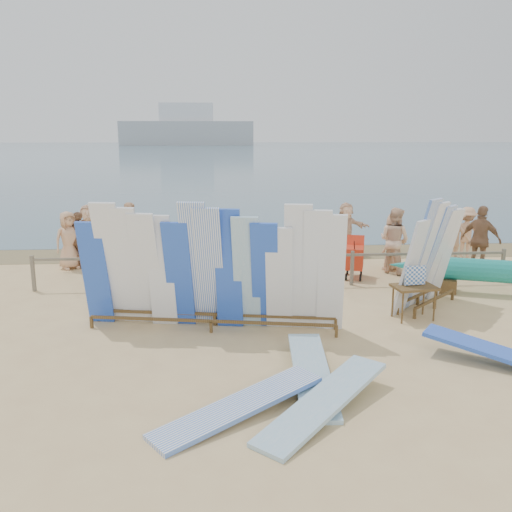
{
  "coord_description": "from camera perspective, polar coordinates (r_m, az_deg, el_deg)",
  "views": [
    {
      "loc": [
        -1.38,
        -10.29,
        3.82
      ],
      "look_at": [
        -0.54,
        2.01,
        1.03
      ],
      "focal_mm": 38.0,
      "sensor_mm": 36.0,
      "label": 1
    }
  ],
  "objects": [
    {
      "name": "wet_sand_strip",
      "position": [
        17.95,
        0.6,
        0.45
      ],
      "size": [
        40.0,
        2.6,
        0.01
      ],
      "primitive_type": "cube",
      "color": "olive",
      "rests_on": "ground"
    },
    {
      "name": "beach_chair_left",
      "position": [
        14.92,
        2.93,
        -1.14
      ],
      "size": [
        0.74,
        0.75,
        0.85
      ],
      "rotation": [
        0.0,
        0.0,
        -0.53
      ],
      "color": "red",
      "rests_on": "ground"
    },
    {
      "name": "ground",
      "position": [
        11.06,
        3.55,
        -7.48
      ],
      "size": [
        160.0,
        160.0,
        0.0
      ],
      "primitive_type": "plane",
      "color": "#D5B47A",
      "rests_on": "ground"
    },
    {
      "name": "beachgoer_9",
      "position": [
        17.12,
        20.05,
        1.95
      ],
      "size": [
        1.18,
        0.76,
        1.69
      ],
      "primitive_type": "imported",
      "rotation": [
        0.0,
        0.0,
        2.83
      ],
      "color": "tan",
      "rests_on": "ground"
    },
    {
      "name": "main_surfboard_rack",
      "position": [
        10.63,
        -4.63,
        -1.7
      ],
      "size": [
        5.23,
        1.5,
        2.6
      ],
      "rotation": [
        0.0,
        0.0,
        -0.17
      ],
      "color": "brown",
      "rests_on": "ground"
    },
    {
      "name": "beach_chair_right",
      "position": [
        14.96,
        6.88,
        -1.24
      ],
      "size": [
        0.58,
        0.59,
        0.79
      ],
      "rotation": [
        0.0,
        0.0,
        0.17
      ],
      "color": "red",
      "rests_on": "ground"
    },
    {
      "name": "flat_board_b",
      "position": [
        7.95,
        7.13,
        -16.06
      ],
      "size": [
        2.24,
        2.35,
        0.35
      ],
      "primitive_type": "cube",
      "rotation": [
        0.11,
        0.0,
        -0.75
      ],
      "color": "#82B4D1",
      "rests_on": "ground"
    },
    {
      "name": "beachgoer_11",
      "position": [
        17.77,
        -17.24,
        2.5
      ],
      "size": [
        1.63,
        0.91,
        1.68
      ],
      "primitive_type": "imported",
      "rotation": [
        0.0,
        0.0,
        0.28
      ],
      "color": "beige",
      "rests_on": "ground"
    },
    {
      "name": "beachgoer_8",
      "position": [
        15.54,
        14.36,
        1.59
      ],
      "size": [
        0.9,
        0.96,
        1.84
      ],
      "primitive_type": "imported",
      "rotation": [
        0.0,
        0.0,
        2.26
      ],
      "color": "beige",
      "rests_on": "ground"
    },
    {
      "name": "stroller",
      "position": [
        14.86,
        10.31,
        -0.58
      ],
      "size": [
        0.77,
        0.94,
        1.12
      ],
      "rotation": [
        0.0,
        0.0,
        -0.29
      ],
      "color": "red",
      "rests_on": "ground"
    },
    {
      "name": "ocean",
      "position": [
        138.35,
        -3.4,
        11.12
      ],
      "size": [
        320.0,
        240.0,
        0.02
      ],
      "primitive_type": "cube",
      "color": "#3F5E71",
      "rests_on": "ground"
    },
    {
      "name": "fence",
      "position": [
        13.74,
        1.98,
        -0.69
      ],
      "size": [
        12.08,
        0.08,
        0.9
      ],
      "color": "#746B58",
      "rests_on": "ground"
    },
    {
      "name": "distant_ship",
      "position": [
        190.59,
        -7.3,
        13.07
      ],
      "size": [
        45.0,
        8.0,
        14.0
      ],
      "color": "#999EA3",
      "rests_on": "ocean"
    },
    {
      "name": "beachgoer_0",
      "position": [
        16.45,
        -19.1,
        1.58
      ],
      "size": [
        0.89,
        0.8,
        1.67
      ],
      "primitive_type": "imported",
      "rotation": [
        0.0,
        0.0,
        0.64
      ],
      "color": "tan",
      "rests_on": "ground"
    },
    {
      "name": "flat_board_d",
      "position": [
        10.15,
        24.76,
        -10.59
      ],
      "size": [
        2.49,
        2.05,
        0.44
      ],
      "primitive_type": "cube",
      "rotation": [
        0.14,
        0.0,
        0.93
      ],
      "color": "blue",
      "rests_on": "ground"
    },
    {
      "name": "beachgoer_10",
      "position": [
        16.26,
        22.58,
        1.58
      ],
      "size": [
        1.1,
        1.15,
        1.9
      ],
      "primitive_type": "imported",
      "rotation": [
        0.0,
        0.0,
        2.31
      ],
      "color": "#8C6042",
      "rests_on": "ground"
    },
    {
      "name": "beachgoer_6",
      "position": [
        15.9,
        14.22,
        1.43
      ],
      "size": [
        0.83,
        0.82,
        1.62
      ],
      "primitive_type": "imported",
      "rotation": [
        0.0,
        0.0,
        3.91
      ],
      "color": "tan",
      "rests_on": "ground"
    },
    {
      "name": "vendor_table",
      "position": [
        11.87,
        16.24,
        -4.61
      ],
      "size": [
        0.95,
        0.73,
        1.16
      ],
      "rotation": [
        0.0,
        0.0,
        0.14
      ],
      "color": "brown",
      "rests_on": "ground"
    },
    {
      "name": "beachgoer_extra_0",
      "position": [
        17.99,
        21.28,
        2.25
      ],
      "size": [
        1.13,
        0.91,
        1.63
      ],
      "primitive_type": "imported",
      "rotation": [
        0.0,
        0.0,
        2.61
      ],
      "color": "tan",
      "rests_on": "ground"
    },
    {
      "name": "beachgoer_5",
      "position": [
        17.68,
        9.44,
        2.87
      ],
      "size": [
        1.64,
        0.95,
        1.69
      ],
      "primitive_type": "imported",
      "rotation": [
        0.0,
        0.0,
        0.3
      ],
      "color": "beige",
      "rests_on": "ground"
    },
    {
      "name": "beachgoer_1",
      "position": [
        16.42,
        -12.89,
        2.29
      ],
      "size": [
        0.65,
        0.78,
        1.86
      ],
      "primitive_type": "imported",
      "rotation": [
        0.0,
        0.0,
        1.07
      ],
      "color": "#8C6042",
      "rests_on": "ground"
    },
    {
      "name": "side_surfboard_rack",
      "position": [
        12.57,
        17.76,
        -0.24
      ],
      "size": [
        1.99,
        1.89,
        2.52
      ],
      "rotation": [
        0.0,
        0.0,
        0.74
      ],
      "color": "brown",
      "rests_on": "ground"
    },
    {
      "name": "flat_board_a",
      "position": [
        8.84,
        5.87,
        -12.93
      ],
      "size": [
        0.71,
        2.72,
        0.27
      ],
      "primitive_type": "cube",
      "rotation": [
        0.08,
        0.0,
        -0.06
      ],
      "color": "#82B4D1",
      "rests_on": "ground"
    },
    {
      "name": "beachgoer_extra_1",
      "position": [
        16.47,
        -18.14,
        1.61
      ],
      "size": [
        0.91,
        1.02,
        1.64
      ],
      "primitive_type": "imported",
      "rotation": [
        0.0,
        0.0,
        2.21
      ],
      "color": "#8C6042",
      "rests_on": "ground"
    },
    {
      "name": "flat_board_e",
      "position": [
        7.86,
        -1.74,
        -16.33
      ],
      "size": [
        2.52,
        2.02,
        0.26
      ],
      "primitive_type": "cube",
      "rotation": [
        0.07,
        0.0,
        -0.95
      ],
      "color": "white",
      "rests_on": "ground"
    }
  ]
}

